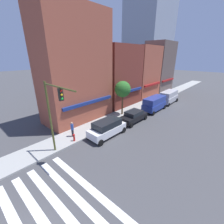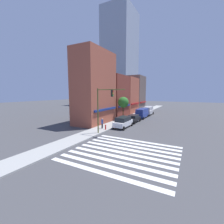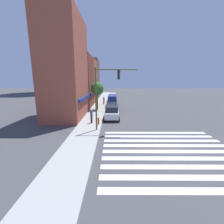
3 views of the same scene
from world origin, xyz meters
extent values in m
plane|color=#424244|center=(0.00, 0.00, 0.00)|extent=(200.00, 200.00, 0.00)
cube|color=#9E9E99|center=(0.00, 7.50, 0.07)|extent=(120.00, 3.00, 0.15)
cube|color=silver|center=(-4.39, 0.00, 0.00)|extent=(0.54, 10.80, 0.01)
cube|color=silver|center=(-3.29, 0.00, 0.00)|extent=(0.54, 10.80, 0.01)
cube|color=silver|center=(-2.19, 0.00, 0.00)|extent=(0.54, 10.80, 0.01)
cube|color=silver|center=(-1.10, 0.00, 0.00)|extent=(0.54, 10.80, 0.01)
cube|color=silver|center=(0.00, 0.00, 0.00)|extent=(0.54, 10.80, 0.01)
cube|color=silver|center=(1.10, 0.00, 0.00)|extent=(0.54, 10.80, 0.01)
cube|color=silver|center=(2.19, 0.00, 0.00)|extent=(0.54, 10.80, 0.01)
cube|color=silver|center=(3.29, 0.00, 0.00)|extent=(0.54, 10.80, 0.01)
cube|color=silver|center=(4.39, 0.00, 0.00)|extent=(0.54, 10.80, 0.01)
cube|color=#9E4C38|center=(11.60, 11.50, 7.24)|extent=(9.42, 5.00, 14.48)
cube|color=navy|center=(11.60, 8.85, 3.00)|extent=(8.01, 0.30, 0.40)
cube|color=maroon|center=(20.86, 11.50, 5.29)|extent=(8.11, 5.00, 10.58)
cube|color=navy|center=(20.86, 8.85, 3.00)|extent=(6.90, 0.30, 0.40)
cube|color=#9E4C38|center=(29.00, 11.50, 5.35)|extent=(7.73, 5.00, 10.71)
cube|color=maroon|center=(29.00, 8.85, 3.00)|extent=(6.57, 0.30, 0.40)
cube|color=brown|center=(37.01, 11.50, 5.99)|extent=(7.59, 5.00, 11.98)
cube|color=maroon|center=(37.01, 8.85, 3.00)|extent=(6.45, 0.30, 0.40)
cube|color=#939EAD|center=(61.84, 29.26, 24.38)|extent=(18.51, 14.53, 48.76)
cylinder|color=#474C1E|center=(4.97, 6.40, 3.44)|extent=(0.18, 0.18, 6.88)
cylinder|color=#474C1E|center=(4.97, 4.21, 6.68)|extent=(0.12, 4.38, 0.12)
cube|color=black|center=(4.97, 3.99, 6.15)|extent=(0.32, 0.24, 0.95)
sphere|color=red|center=(4.97, 3.86, 6.45)|extent=(0.18, 0.18, 0.18)
sphere|color=#EAAD14|center=(4.97, 3.86, 6.15)|extent=(0.18, 0.18, 0.18)
sphere|color=green|center=(4.97, 3.86, 5.85)|extent=(0.18, 0.18, 0.18)
cube|color=white|center=(10.60, 4.70, 0.77)|extent=(4.74, 1.99, 0.85)
cube|color=black|center=(10.60, 4.70, 1.56)|extent=(3.32, 1.81, 0.75)
cylinder|color=black|center=(8.66, 5.65, 0.34)|extent=(0.68, 0.22, 0.68)
cylinder|color=black|center=(8.66, 3.75, 0.34)|extent=(0.68, 0.22, 0.68)
cylinder|color=black|center=(12.54, 5.65, 0.34)|extent=(0.68, 0.22, 0.68)
cylinder|color=black|center=(12.54, 3.75, 0.34)|extent=(0.68, 0.22, 0.68)
cube|color=black|center=(16.00, 4.70, 0.69)|extent=(4.44, 1.89, 0.70)
cube|color=black|center=(16.00, 4.70, 1.31)|extent=(2.45, 1.71, 0.55)
cylinder|color=black|center=(14.21, 5.60, 0.34)|extent=(0.68, 0.22, 0.68)
cylinder|color=black|center=(14.21, 3.80, 0.34)|extent=(0.68, 0.22, 0.68)
cylinder|color=black|center=(17.80, 5.60, 0.34)|extent=(0.68, 0.22, 0.68)
cylinder|color=black|center=(17.80, 3.80, 0.34)|extent=(0.68, 0.22, 0.68)
cube|color=navy|center=(22.10, 4.70, 0.84)|extent=(5.01, 2.03, 1.00)
cube|color=navy|center=(22.10, 4.70, 1.84)|extent=(4.76, 1.87, 1.00)
cylinder|color=black|center=(20.00, 5.70, 0.34)|extent=(0.68, 0.22, 0.68)
cylinder|color=black|center=(20.00, 3.70, 0.34)|extent=(0.68, 0.22, 0.68)
cylinder|color=black|center=(24.19, 5.70, 0.34)|extent=(0.68, 0.22, 0.68)
cylinder|color=black|center=(24.19, 3.70, 0.34)|extent=(0.68, 0.22, 0.68)
cube|color=#B7B7BC|center=(28.00, 4.70, 0.84)|extent=(5.06, 2.15, 1.00)
cube|color=#B7B7BC|center=(28.00, 4.70, 1.84)|extent=(4.80, 1.98, 1.00)
cylinder|color=black|center=(25.91, 5.70, 0.34)|extent=(0.68, 0.22, 0.68)
cylinder|color=black|center=(25.91, 3.70, 0.34)|extent=(0.68, 0.22, 0.68)
cylinder|color=black|center=(30.09, 5.70, 0.34)|extent=(0.68, 0.22, 0.68)
cylinder|color=black|center=(30.09, 3.70, 0.34)|extent=(0.68, 0.22, 0.68)
cylinder|color=#23232D|center=(23.55, 6.66, 0.57)|extent=(0.26, 0.26, 0.85)
cylinder|color=slate|center=(23.55, 6.66, 1.35)|extent=(0.32, 0.32, 0.70)
sphere|color=tan|center=(23.55, 6.66, 1.81)|extent=(0.22, 0.22, 0.22)
cylinder|color=#23232D|center=(7.68, 7.34, 0.57)|extent=(0.26, 0.26, 0.85)
cylinder|color=#2D4C9E|center=(7.68, 7.34, 1.35)|extent=(0.32, 0.32, 0.70)
sphere|color=tan|center=(7.68, 7.34, 1.81)|extent=(0.22, 0.22, 0.22)
cylinder|color=red|center=(7.21, 6.40, 0.47)|extent=(0.20, 0.20, 0.65)
sphere|color=red|center=(7.21, 6.40, 0.87)|extent=(0.24, 0.24, 0.24)
cylinder|color=brown|center=(16.93, 7.50, 1.71)|extent=(0.24, 0.24, 3.13)
sphere|color=#286623|center=(16.93, 7.50, 4.12)|extent=(2.41, 2.41, 2.41)
camera|label=1|loc=(-0.51, -6.09, 8.90)|focal=24.00mm
camera|label=2|loc=(-13.75, -5.95, 6.23)|focal=24.00mm
camera|label=3|loc=(-11.08, 4.60, 5.56)|focal=24.00mm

